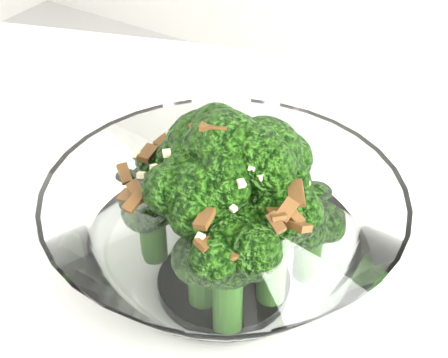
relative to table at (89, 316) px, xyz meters
The scene contains 2 objects.
table is the anchor object (origin of this frame).
broccoli_dish 0.18m from the table, 17.44° to the left, with size 0.25×0.25×0.16m.
Camera 1 is at (0.37, -0.17, 1.13)m, focal length 55.00 mm.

